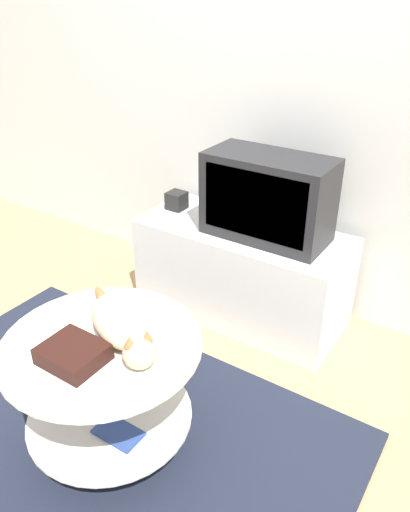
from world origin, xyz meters
The scene contains 9 objects.
ground_plane centered at (0.00, 0.00, 0.00)m, with size 12.00×12.00×0.00m, color tan.
wall_back centered at (0.00, 1.31, 1.30)m, with size 8.00×0.05×2.60m.
rug centered at (0.00, 0.00, 0.01)m, with size 1.98×1.12×0.02m.
tv_stand centered at (0.05, 0.99, 0.25)m, with size 1.09×0.47×0.50m.
tv centered at (0.18, 0.98, 0.71)m, with size 0.60×0.29×0.41m.
speaker centered at (-0.38, 1.01, 0.55)m, with size 0.10×0.10×0.10m.
coffee_table centered at (0.08, -0.07, 0.33)m, with size 0.71×0.71×0.48m.
dvd_box centered at (0.08, -0.19, 0.53)m, with size 0.20×0.17×0.06m.
cat centered at (0.14, -0.01, 0.56)m, with size 0.49×0.31×0.13m.
Camera 1 is at (1.15, -1.01, 1.61)m, focal length 35.00 mm.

